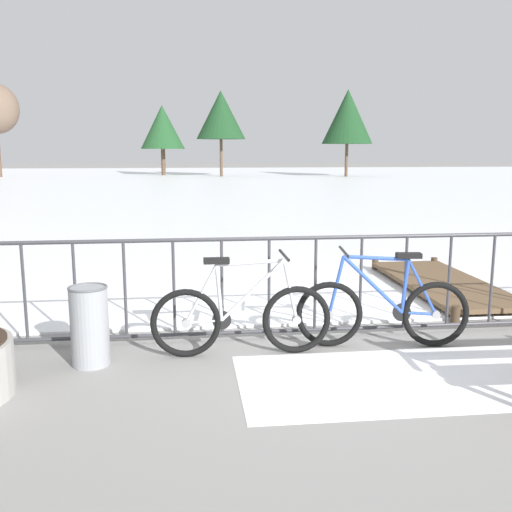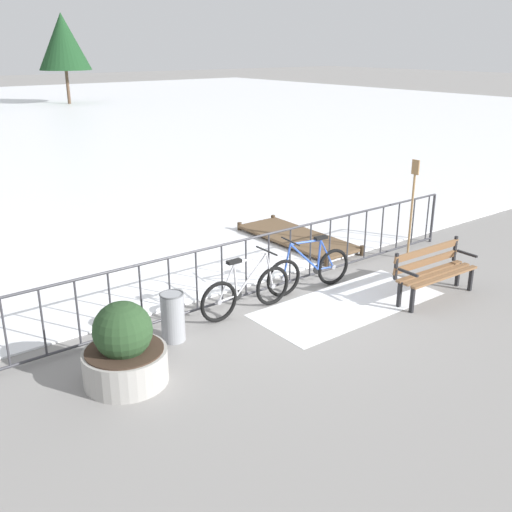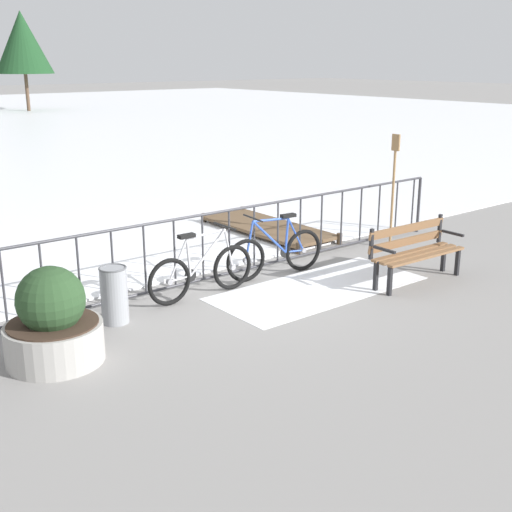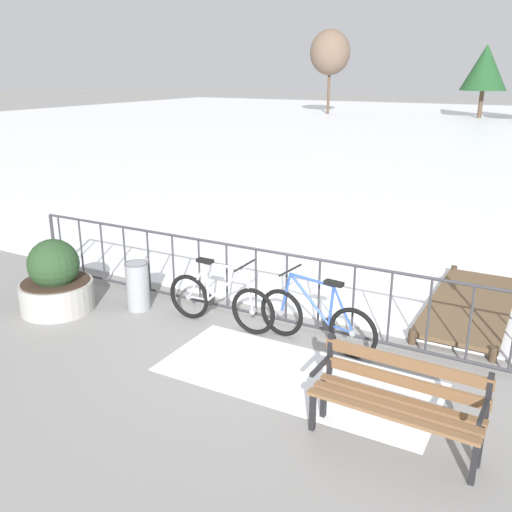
% 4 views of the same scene
% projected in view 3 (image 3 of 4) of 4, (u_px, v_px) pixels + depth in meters
% --- Properties ---
extents(ground_plane, '(160.00, 160.00, 0.00)m').
position_uv_depth(ground_plane, '(230.00, 278.00, 10.09)').
color(ground_plane, gray).
extents(snow_patch, '(3.24, 1.41, 0.01)m').
position_uv_depth(snow_patch, '(319.00, 288.00, 9.63)').
color(snow_patch, white).
rests_on(snow_patch, ground).
extents(railing_fence, '(9.06, 0.06, 1.07)m').
position_uv_depth(railing_fence, '(229.00, 242.00, 9.93)').
color(railing_fence, '#38383D').
rests_on(railing_fence, ground).
extents(bicycle_near_railing, '(1.71, 0.52, 0.97)m').
position_uv_depth(bicycle_near_railing, '(275.00, 253.00, 10.08)').
color(bicycle_near_railing, black).
rests_on(bicycle_near_railing, ground).
extents(bicycle_second, '(1.71, 0.52, 0.97)m').
position_uv_depth(bicycle_second, '(202.00, 272.00, 9.17)').
color(bicycle_second, black).
rests_on(bicycle_second, ground).
extents(park_bench, '(1.61, 0.53, 0.89)m').
position_uv_depth(park_bench, '(414.00, 248.00, 9.80)').
color(park_bench, brown).
rests_on(park_bench, ground).
extents(planter_with_shrub, '(1.07, 1.07, 1.09)m').
position_uv_depth(planter_with_shrub, '(53.00, 324.00, 7.18)').
color(planter_with_shrub, '#9E9B96').
rests_on(planter_with_shrub, ground).
extents(trash_bin, '(0.35, 0.35, 0.73)m').
position_uv_depth(trash_bin, '(114.00, 295.00, 8.27)').
color(trash_bin, gray).
rests_on(trash_bin, ground).
extents(oar_upright, '(0.04, 0.16, 1.98)m').
position_uv_depth(oar_upright, '(393.00, 183.00, 11.43)').
color(oar_upright, '#937047').
rests_on(oar_upright, ground).
extents(wooden_dock, '(1.10, 2.95, 0.20)m').
position_uv_depth(wooden_dock, '(268.00, 227.00, 12.65)').
color(wooden_dock, brown).
rests_on(wooden_dock, ground).
extents(tree_centre, '(3.57, 3.57, 6.08)m').
position_uv_depth(tree_centre, '(22.00, 42.00, 41.09)').
color(tree_centre, brown).
rests_on(tree_centre, ground).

